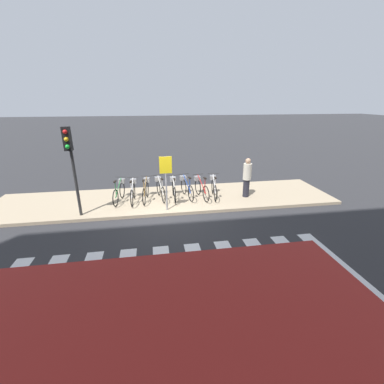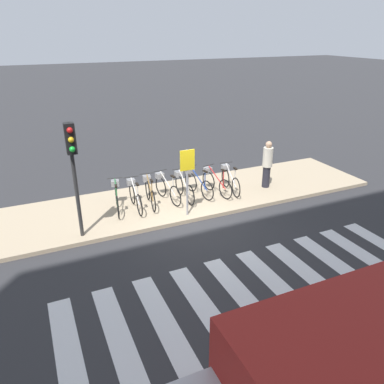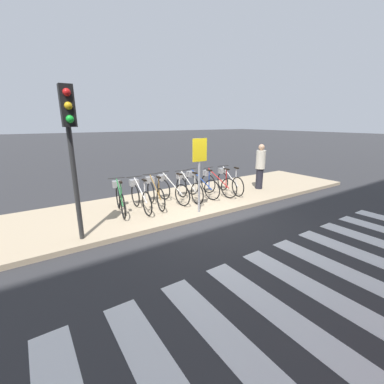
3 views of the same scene
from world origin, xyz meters
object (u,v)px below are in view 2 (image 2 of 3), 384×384
at_px(parked_bicycle_0, 117,197).
at_px(parked_bicycle_3, 166,188).
at_px(parked_bicycle_6, 215,181).
at_px(parked_bicycle_2, 150,191).
at_px(parked_bicycle_5, 197,182).
at_px(parked_bicycle_7, 230,179).
at_px(parked_bicycle_4, 183,186).
at_px(sign_post, 187,172).
at_px(pedestrian, 267,163).
at_px(traffic_light, 73,157).
at_px(parked_bicycle_1, 135,195).

xyz_separation_m(parked_bicycle_0, parked_bicycle_3, (1.63, 0.05, 0.00)).
bearing_deg(parked_bicycle_0, parked_bicycle_6, -2.00).
distance_m(parked_bicycle_2, parked_bicycle_3, 0.59).
distance_m(parked_bicycle_5, parked_bicycle_7, 1.16).
xyz_separation_m(parked_bicycle_4, sign_post, (-0.37, -1.17, 0.95)).
height_order(parked_bicycle_4, sign_post, sign_post).
height_order(parked_bicycle_0, parked_bicycle_5, same).
height_order(parked_bicycle_7, pedestrian, pedestrian).
relative_size(parked_bicycle_4, sign_post, 0.78).
bearing_deg(parked_bicycle_6, parked_bicycle_3, 174.45).
bearing_deg(traffic_light, sign_post, 1.05).
bearing_deg(parked_bicycle_0, traffic_light, -134.21).
height_order(parked_bicycle_0, parked_bicycle_7, same).
relative_size(parked_bicycle_7, pedestrian, 0.96).
height_order(parked_bicycle_0, traffic_light, traffic_light).
relative_size(parked_bicycle_3, parked_bicycle_6, 1.00).
bearing_deg(sign_post, parked_bicycle_0, 145.89).
distance_m(parked_bicycle_3, parked_bicycle_6, 1.69).
bearing_deg(parked_bicycle_6, traffic_light, -165.62).
height_order(parked_bicycle_5, parked_bicycle_7, same).
relative_size(parked_bicycle_2, pedestrian, 0.96).
bearing_deg(parked_bicycle_7, parked_bicycle_2, 177.94).
relative_size(parked_bicycle_4, traffic_light, 0.51).
relative_size(parked_bicycle_2, parked_bicycle_6, 1.01).
relative_size(parked_bicycle_1, parked_bicycle_4, 1.00).
height_order(parked_bicycle_3, parked_bicycle_5, same).
bearing_deg(parked_bicycle_3, parked_bicycle_5, -0.65).
distance_m(parked_bicycle_0, parked_bicycle_1, 0.55).
xyz_separation_m(parked_bicycle_4, parked_bicycle_6, (1.13, -0.05, 0.00)).
bearing_deg(sign_post, parked_bicycle_7, 28.36).
xyz_separation_m(parked_bicycle_7, sign_post, (-2.05, -1.11, 0.95)).
bearing_deg(pedestrian, parked_bicycle_7, 170.87).
relative_size(parked_bicycle_2, parked_bicycle_7, 1.00).
height_order(parked_bicycle_5, traffic_light, traffic_light).
height_order(parked_bicycle_2, parked_bicycle_5, same).
relative_size(parked_bicycle_3, parked_bicycle_5, 1.00).
height_order(parked_bicycle_1, parked_bicycle_2, same).
height_order(pedestrian, sign_post, sign_post).
bearing_deg(parked_bicycle_0, parked_bicycle_2, -1.22).
relative_size(parked_bicycle_4, parked_bicycle_6, 1.01).
xyz_separation_m(parked_bicycle_0, sign_post, (1.82, -1.23, 0.95)).
bearing_deg(parked_bicycle_4, parked_bicycle_6, -2.65).
bearing_deg(parked_bicycle_7, parked_bicycle_5, 172.07).
xyz_separation_m(parked_bicycle_4, parked_bicycle_5, (0.54, 0.10, 0.00)).
distance_m(parked_bicycle_4, sign_post, 1.55).
relative_size(parked_bicycle_0, parked_bicycle_2, 0.99).
distance_m(parked_bicycle_0, parked_bicycle_3, 1.63).
relative_size(parked_bicycle_0, parked_bicycle_6, 1.00).
bearing_deg(parked_bicycle_7, parked_bicycle_1, 179.90).
bearing_deg(sign_post, pedestrian, 14.71).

